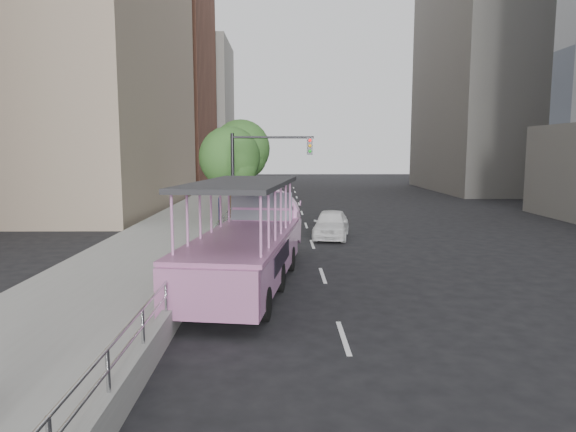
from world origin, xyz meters
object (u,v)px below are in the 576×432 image
traffic_signal (256,167)px  street_tree_far (242,151)px  car (331,224)px  parking_sign (220,221)px  street_tree_near (231,160)px  duck_boat (251,244)px

traffic_signal → street_tree_far: bearing=98.4°
car → street_tree_far: (-5.15, 10.11, 3.61)m
parking_sign → street_tree_near: street_tree_near is taller
duck_boat → street_tree_far: street_tree_far is taller
parking_sign → traffic_signal: (1.12, 6.44, 1.86)m
parking_sign → traffic_signal: 6.80m
traffic_signal → street_tree_far: size_ratio=0.81×
street_tree_near → duck_boat: bearing=-81.7°
traffic_signal → street_tree_far: street_tree_far is taller
car → parking_sign: bearing=-120.6°
street_tree_far → traffic_signal: bearing=-81.6°
duck_boat → street_tree_near: size_ratio=1.85×
duck_boat → street_tree_near: bearing=98.3°
street_tree_near → street_tree_far: size_ratio=0.89×
car → street_tree_far: size_ratio=0.64×
parking_sign → street_tree_near: 10.12m
duck_boat → parking_sign: size_ratio=4.10×
parking_sign → street_tree_near: bearing=92.8°
traffic_signal → street_tree_near: bearing=115.0°
parking_sign → street_tree_near: size_ratio=0.45×
duck_boat → traffic_signal: (-0.24, 9.22, 2.23)m
car → traffic_signal: 4.73m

